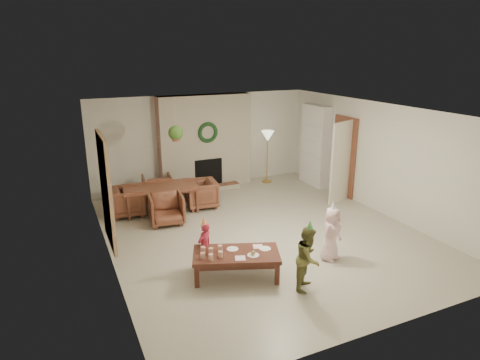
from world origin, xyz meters
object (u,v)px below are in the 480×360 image
child_red (205,246)px  dining_chair_far (158,188)px  dining_table (162,199)px  child_plaid (308,258)px  dining_chair_near (166,209)px  child_pink (331,234)px  dining_chair_left (129,201)px  coffee_table_top (236,254)px  dining_chair_right (201,194)px

child_red → dining_chair_far: bearing=-121.1°
dining_table → child_plaid: size_ratio=1.65×
dining_chair_near → child_pink: (2.24, -2.81, 0.16)m
dining_chair_left → child_pink: bearing=-134.9°
dining_table → child_pink: child_pink is taller
coffee_table_top → child_pink: bearing=16.2°
child_red → child_plaid: bearing=106.3°
dining_chair_right → child_red: child_red is taller
child_red → child_plaid: size_ratio=0.83×
dining_table → child_pink: (2.15, -3.55, 0.19)m
child_plaid → child_pink: 1.09m
dining_chair_left → coffee_table_top: bearing=-155.7°
dining_chair_near → coffee_table_top: bearing=-73.6°
dining_chair_right → child_red: (-0.93, -2.84, 0.10)m
child_red → child_pink: (2.16, -0.60, 0.07)m
coffee_table_top → dining_chair_near: bearing=120.7°
dining_chair_right → coffee_table_top: bearing=-2.9°
dining_chair_near → coffee_table_top: size_ratio=0.51×
dining_chair_right → child_pink: child_pink is taller
dining_chair_near → dining_chair_far: same height
child_plaid → dining_chair_right: bearing=51.2°
dining_chair_left → child_pink: child_pink is taller
dining_table → dining_chair_left: (-0.74, 0.09, 0.03)m
child_plaid → dining_chair_left: bearing=71.6°
child_red → coffee_table_top: bearing=100.5°
dining_chair_right → dining_chair_near: bearing=-51.3°
child_pink → dining_chair_right: bearing=87.5°
dining_chair_near → child_pink: bearing=-44.9°
dining_table → dining_chair_right: size_ratio=2.34×
dining_chair_near → child_red: size_ratio=0.85×
dining_chair_near → dining_chair_left: (-0.65, 0.83, 0.00)m
dining_chair_left → dining_chair_right: bearing=-90.0°
dining_chair_right → child_plaid: (0.33, -4.07, 0.19)m
dining_chair_near → dining_table: bearing=90.0°
dining_chair_far → child_pink: size_ratio=0.73×
dining_chair_far → child_red: (-0.10, -3.69, 0.10)m
dining_chair_far → dining_chair_right: size_ratio=1.00×
dining_table → dining_chair_near: (-0.09, -0.74, 0.03)m
dining_chair_far → dining_chair_left: 1.05m
dining_chair_left → child_red: child_red is taller
dining_chair_right → child_red: bearing=-11.6°
dining_chair_near → child_plaid: bearing=-62.1°
dining_chair_far → coffee_table_top: (0.29, -4.14, 0.07)m
dining_chair_left → child_plaid: bearing=-148.3°
child_pink → dining_chair_left: bearing=106.4°
child_red → child_pink: bearing=134.8°
dining_table → dining_chair_left: dining_chair_left is taller
dining_table → dining_chair_left: bearing=-180.0°
dining_chair_left → child_plaid: 4.71m
dining_table → coffee_table_top: size_ratio=1.20×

